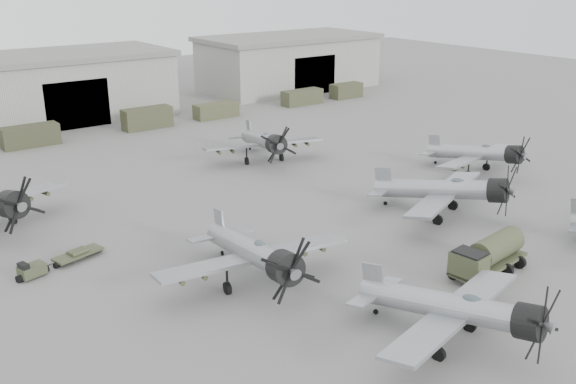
# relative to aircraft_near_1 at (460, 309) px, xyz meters

# --- Properties ---
(ground) EXTENTS (220.00, 220.00, 0.00)m
(ground) POSITION_rel_aircraft_near_1_xyz_m (0.88, 5.45, -2.21)
(ground) COLOR slate
(ground) RESTS_ON ground
(hangar_center) EXTENTS (29.00, 14.80, 8.70)m
(hangar_center) POSITION_rel_aircraft_near_1_xyz_m (0.88, 67.41, 2.16)
(hangar_center) COLOR #A2A198
(hangar_center) RESTS_ON ground
(hangar_right) EXTENTS (29.00, 14.80, 8.70)m
(hangar_right) POSITION_rel_aircraft_near_1_xyz_m (38.88, 67.41, 2.16)
(hangar_right) COLOR #A2A198
(hangar_right) RESTS_ON ground
(support_truck_3) EXTENTS (6.24, 2.20, 2.40)m
(support_truck_3) POSITION_rel_aircraft_near_1_xyz_m (-6.56, 55.45, -1.02)
(support_truck_3) COLOR #373825
(support_truck_3) RESTS_ON ground
(support_truck_4) EXTENTS (6.19, 2.20, 2.62)m
(support_truck_4) POSITION_rel_aircraft_near_1_xyz_m (7.76, 55.45, -0.91)
(support_truck_4) COLOR #3D3E29
(support_truck_4) RESTS_ON ground
(support_truck_5) EXTENTS (6.06, 2.20, 1.98)m
(support_truck_5) POSITION_rel_aircraft_near_1_xyz_m (17.75, 55.45, -1.23)
(support_truck_5) COLOR #46472E
(support_truck_5) RESTS_ON ground
(support_truck_6) EXTENTS (6.34, 2.20, 2.17)m
(support_truck_6) POSITION_rel_aircraft_near_1_xyz_m (32.42, 55.45, -1.13)
(support_truck_6) COLOR #3F422B
(support_truck_6) RESTS_ON ground
(support_truck_7) EXTENTS (5.13, 2.20, 2.23)m
(support_truck_7) POSITION_rel_aircraft_near_1_xyz_m (41.07, 55.45, -1.10)
(support_truck_7) COLOR #3E402A
(support_truck_7) RESTS_ON ground
(aircraft_near_1) EXTENTS (12.25, 11.03, 4.87)m
(aircraft_near_1) POSITION_rel_aircraft_near_1_xyz_m (0.00, 0.00, 0.00)
(aircraft_near_1) COLOR #9C9FA5
(aircraft_near_1) RESTS_ON ground
(aircraft_mid_1) EXTENTS (13.03, 11.72, 5.17)m
(aircraft_mid_1) POSITION_rel_aircraft_near_1_xyz_m (-4.96, 11.99, 0.14)
(aircraft_mid_1) COLOR #909398
(aircraft_mid_1) RESTS_ON ground
(aircraft_mid_2) EXTENTS (12.60, 11.40, 5.12)m
(aircraft_mid_2) POSITION_rel_aircraft_near_1_xyz_m (14.32, 12.78, 0.11)
(aircraft_mid_2) COLOR #989AA0
(aircraft_mid_2) RESTS_ON ground
(aircraft_mid_3) EXTENTS (11.72, 10.55, 4.66)m
(aircraft_mid_3) POSITION_rel_aircraft_near_1_xyz_m (25.76, 18.52, -0.10)
(aircraft_mid_3) COLOR #9A9CA2
(aircraft_mid_3) RESTS_ON ground
(aircraft_far_1) EXTENTS (12.64, 11.38, 5.05)m
(aircraft_far_1) POSITION_rel_aircraft_near_1_xyz_m (11.05, 34.24, 0.08)
(aircraft_far_1) COLOR gray
(aircraft_far_1) RESTS_ON ground
(fuel_tanker) EXTENTS (6.80, 3.58, 2.54)m
(fuel_tanker) POSITION_rel_aircraft_near_1_xyz_m (8.43, 4.42, -0.76)
(fuel_tanker) COLOR #3F442C
(fuel_tanker) RESTS_ON ground
(tug_trailer) EXTENTS (6.13, 2.64, 1.22)m
(tug_trailer) POSITION_rel_aircraft_near_1_xyz_m (-14.74, 22.29, -1.76)
(tug_trailer) COLOR #3C422B
(tug_trailer) RESTS_ON ground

